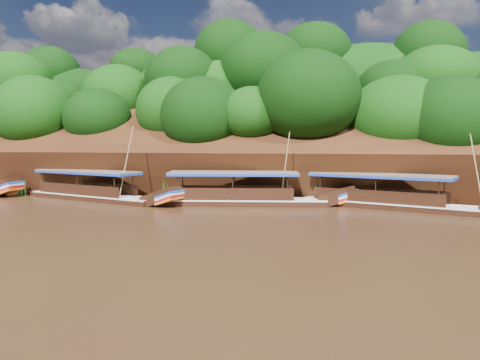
# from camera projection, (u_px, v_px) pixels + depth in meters

# --- Properties ---
(ground) EXTENTS (160.00, 160.00, 0.00)m
(ground) POSITION_uv_depth(u_px,v_px,m) (213.00, 221.00, 27.17)
(ground) COLOR black
(ground) RESTS_ON ground
(riverbank) EXTENTS (120.00, 30.06, 19.40)m
(riverbank) POSITION_uv_depth(u_px,v_px,m) (269.00, 167.00, 49.18)
(riverbank) COLOR black
(riverbank) RESTS_ON ground
(boat_0) EXTENTS (14.38, 7.02, 5.52)m
(boat_0) POSITION_uv_depth(u_px,v_px,m) (402.00, 202.00, 31.80)
(boat_0) COLOR black
(boat_0) RESTS_ON ground
(boat_1) EXTENTS (14.22, 4.28, 5.72)m
(boat_1) POSITION_uv_depth(u_px,v_px,m) (254.00, 198.00, 33.93)
(boat_1) COLOR black
(boat_1) RESTS_ON ground
(boat_2) EXTENTS (14.53, 6.67, 6.16)m
(boat_2) POSITION_uv_depth(u_px,v_px,m) (101.00, 194.00, 36.54)
(boat_2) COLOR black
(boat_2) RESTS_ON ground
(reeds) EXTENTS (48.33, 2.32, 2.29)m
(reeds) POSITION_uv_depth(u_px,v_px,m) (207.00, 188.00, 36.82)
(reeds) COLOR #1E5E17
(reeds) RESTS_ON ground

